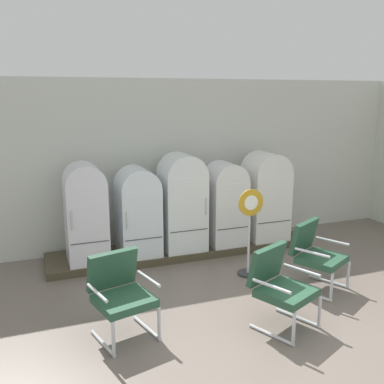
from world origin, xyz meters
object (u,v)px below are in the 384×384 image
refrigerator_0 (86,210)px  armchair_right (316,252)px  refrigerator_4 (265,193)px  refrigerator_3 (225,201)px  refrigerator_2 (182,199)px  refrigerator_1 (138,209)px  armchair_center (280,283)px  armchair_left (120,291)px  sign_stand (249,237)px

refrigerator_0 → armchair_right: bearing=-32.9°
refrigerator_4 → refrigerator_0: bearing=-180.0°
refrigerator_3 → refrigerator_2: bearing=178.7°
refrigerator_0 → refrigerator_1: size_ratio=1.08×
armchair_center → refrigerator_0: bearing=125.8°
armchair_left → sign_stand: bearing=24.6°
armchair_right → sign_stand: 0.99m
refrigerator_0 → sign_stand: size_ratio=1.16×
armchair_left → sign_stand: (2.15, 0.99, 0.07)m
armchair_left → refrigerator_3: bearing=43.0°
refrigerator_4 → armchair_center: bearing=-116.3°
armchair_left → armchair_right: bearing=5.4°
refrigerator_2 → refrigerator_3: size_ratio=1.13×
refrigerator_0 → armchair_left: size_ratio=1.62×
armchair_right → armchair_center: bearing=-144.7°
refrigerator_3 → armchair_left: size_ratio=1.51×
refrigerator_2 → armchair_left: refrigerator_2 is taller
refrigerator_0 → armchair_center: refrigerator_0 is taller
refrigerator_0 → armchair_left: (0.09, -2.15, -0.42)m
refrigerator_2 → refrigerator_3: (0.79, -0.02, -0.10)m
refrigerator_0 → refrigerator_2: (1.59, -0.01, 0.04)m
refrigerator_0 → refrigerator_1: (0.83, 0.01, -0.07)m
refrigerator_1 → sign_stand: refrigerator_1 is taller
refrigerator_1 → refrigerator_3: 1.55m
refrigerator_0 → armchair_center: size_ratio=1.62×
refrigerator_1 → armchair_left: 2.31m
refrigerator_2 → armchair_left: bearing=-124.8°
refrigerator_2 → armchair_left: 2.65m
refrigerator_2 → refrigerator_4: refrigerator_2 is taller
refrigerator_1 → refrigerator_2: (0.76, -0.01, 0.10)m
refrigerator_1 → armchair_right: (2.08, -1.90, -0.35)m
refrigerator_3 → armchair_left: bearing=-137.0°
refrigerator_0 → refrigerator_4: refrigerator_4 is taller
refrigerator_3 → armchair_center: (-0.49, -2.59, -0.35)m
armchair_left → armchair_right: 2.83m
refrigerator_2 → refrigerator_0: bearing=179.8°
refrigerator_3 → armchair_right: size_ratio=1.51×
refrigerator_2 → armchair_right: (1.33, -1.88, -0.45)m
armchair_left → refrigerator_2: bearing=55.2°
refrigerator_1 → refrigerator_4: size_ratio=0.92×
armchair_center → armchair_left: bearing=165.5°
armchair_right → armchair_center: same height
refrigerator_0 → sign_stand: (2.25, -1.16, -0.34)m
refrigerator_0 → armchair_right: 3.50m
refrigerator_0 → armchair_left: 2.19m
refrigerator_1 → refrigerator_3: bearing=-1.2°
refrigerator_4 → sign_stand: (-0.93, -1.17, -0.35)m
refrigerator_1 → armchair_left: bearing=-108.8°
armchair_left → armchair_right: same height
refrigerator_0 → armchair_right: refrigerator_0 is taller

